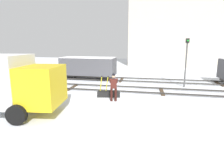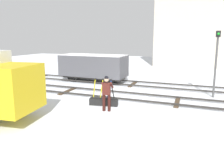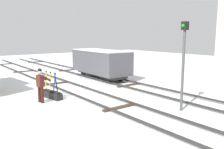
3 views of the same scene
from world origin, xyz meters
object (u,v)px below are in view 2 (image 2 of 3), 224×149
(switch_lever_frame, at_px, (104,101))
(signal_post, at_px, (216,57))
(freight_car_near_switch, at_px, (93,66))
(rail_worker, at_px, (107,91))

(switch_lever_frame, height_order, signal_post, signal_post)
(signal_post, xyz_separation_m, freight_car_near_switch, (-8.83, 1.68, -1.12))
(switch_lever_frame, bearing_deg, rail_worker, -67.72)
(switch_lever_frame, relative_size, signal_post, 0.39)
(freight_car_near_switch, bearing_deg, signal_post, -8.88)
(signal_post, bearing_deg, rail_worker, -138.52)
(switch_lever_frame, distance_m, freight_car_near_switch, 6.43)
(rail_worker, distance_m, signal_post, 6.98)
(rail_worker, distance_m, freight_car_near_switch, 7.24)
(signal_post, relative_size, freight_car_near_switch, 0.72)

